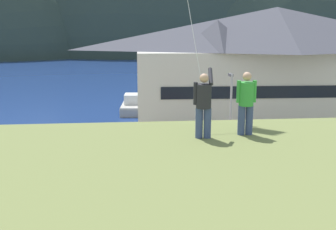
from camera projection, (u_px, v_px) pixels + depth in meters
The scene contains 16 objects.
parking_lot_pad at pixel (196, 190), 25.86m from camera, with size 40.00×20.00×0.10m, color gray.
bay_water at pixel (151, 77), 79.30m from camera, with size 360.00×84.00×0.03m, color navy.
far_hill_east_peak at pixel (165, 53), 139.79m from camera, with size 106.61×52.61×88.94m, color #2D3D33.
far_hill_center_saddle at pixel (284, 52), 142.98m from camera, with size 127.87×57.52×63.75m, color #2D3D33.
harbor_lodge at pixel (275, 65), 40.76m from camera, with size 28.75×10.67×11.70m.
storage_shed_waterside at pixel (194, 101), 42.47m from camera, with size 6.83×5.91×4.62m.
wharf_dock at pixel (160, 104), 51.41m from camera, with size 3.20×10.08×0.70m.
moored_boat_wharfside at pixel (132, 106), 48.56m from camera, with size 2.76×7.04×2.16m.
moored_boat_outer_mooring at pixel (188, 100), 52.01m from camera, with size 2.98×7.81×2.16m.
parked_car_front_row_end at pixel (175, 163), 27.80m from camera, with size 4.32×2.31×1.82m.
parked_car_lone_by_shed at pixel (212, 199), 22.22m from camera, with size 4.22×2.10×1.82m.
parked_car_mid_row_near at pixel (72, 165), 27.54m from camera, with size 4.23×2.11×1.82m.
parked_car_front_row_silver at pixel (317, 202), 21.88m from camera, with size 4.29×2.23×1.82m.
parking_light_pole at pixel (230, 111), 30.72m from camera, with size 0.24×0.78×6.51m.
person_kite_flyer at pixel (204, 103), 10.98m from camera, with size 0.56×0.64×1.86m.
person_companion at pixel (246, 101), 11.31m from camera, with size 0.55×0.40×1.74m.
Camera 1 is at (-3.88, -18.93, 10.36)m, focal length 44.36 mm.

